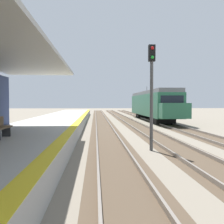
# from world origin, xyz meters

# --- Properties ---
(station_platform) EXTENTS (5.00, 80.00, 0.91)m
(station_platform) POSITION_xyz_m (-2.50, 16.00, 0.45)
(station_platform) COLOR #A8A8A3
(station_platform) RESTS_ON ground
(track_pair_nearest_platform) EXTENTS (2.34, 120.00, 0.16)m
(track_pair_nearest_platform) POSITION_xyz_m (1.90, 20.00, 0.05)
(track_pair_nearest_platform) COLOR #4C3D2D
(track_pair_nearest_platform) RESTS_ON ground
(track_pair_middle) EXTENTS (2.34, 120.00, 0.16)m
(track_pair_middle) POSITION_xyz_m (5.30, 20.00, 0.05)
(track_pair_middle) COLOR #4C3D2D
(track_pair_middle) RESTS_ON ground
(track_pair_far_side) EXTENTS (2.34, 120.00, 0.16)m
(track_pair_far_side) POSITION_xyz_m (8.70, 20.00, 0.05)
(track_pair_far_side) COLOR #4C3D2D
(track_pair_far_side) RESTS_ON ground
(approaching_train) EXTENTS (2.93, 19.60, 4.76)m
(approaching_train) POSITION_xyz_m (8.70, 36.74, 2.18)
(approaching_train) COLOR #286647
(approaching_train) RESTS_ON ground
(rail_signal_post) EXTENTS (0.32, 0.34, 5.20)m
(rail_signal_post) POSITION_xyz_m (3.85, 15.54, 3.19)
(rail_signal_post) COLOR #4C4C4C
(rail_signal_post) RESTS_ON ground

